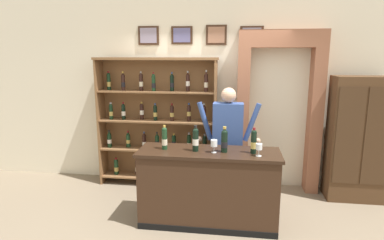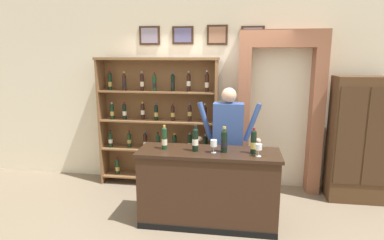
{
  "view_description": "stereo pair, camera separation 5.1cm",
  "coord_description": "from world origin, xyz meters",
  "px_view_note": "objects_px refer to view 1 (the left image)",
  "views": [
    {
      "loc": [
        0.48,
        -3.82,
        2.14
      ],
      "look_at": [
        -0.08,
        0.2,
        1.32
      ],
      "focal_mm": 29.94,
      "sensor_mm": 36.0,
      "label": 1
    },
    {
      "loc": [
        0.53,
        -3.81,
        2.14
      ],
      "look_at": [
        -0.08,
        0.2,
        1.32
      ],
      "focal_mm": 29.94,
      "sensor_mm": 36.0,
      "label": 2
    }
  ],
  "objects_px": {
    "wine_glass_spare": "(214,143)",
    "tasting_bottle_grappa": "(164,138)",
    "wine_shelf": "(157,119)",
    "tasting_bottle_prosecco": "(254,141)",
    "side_cabinet": "(357,139)",
    "tasting_counter": "(208,187)",
    "tasting_bottle_rosso": "(224,141)",
    "shopkeeper": "(228,134)",
    "wine_glass_left": "(259,147)",
    "tasting_bottle_brunello": "(195,139)"
  },
  "relations": [
    {
      "from": "tasting_bottle_rosso",
      "to": "wine_glass_spare",
      "type": "xyz_separation_m",
      "value": [
        -0.12,
        -0.04,
        -0.03
      ]
    },
    {
      "from": "side_cabinet",
      "to": "tasting_bottle_brunello",
      "type": "bearing_deg",
      "value": -154.96
    },
    {
      "from": "shopkeeper",
      "to": "side_cabinet",
      "type": "bearing_deg",
      "value": 14.12
    },
    {
      "from": "tasting_counter",
      "to": "tasting_bottle_brunello",
      "type": "relative_size",
      "value": 5.42
    },
    {
      "from": "tasting_bottle_grappa",
      "to": "tasting_bottle_prosecco",
      "type": "relative_size",
      "value": 0.98
    },
    {
      "from": "tasting_counter",
      "to": "tasting_bottle_rosso",
      "type": "xyz_separation_m",
      "value": [
        0.19,
        -0.02,
        0.63
      ]
    },
    {
      "from": "wine_glass_spare",
      "to": "wine_glass_left",
      "type": "xyz_separation_m",
      "value": [
        0.53,
        -0.06,
        -0.01
      ]
    },
    {
      "from": "tasting_bottle_prosecco",
      "to": "wine_glass_spare",
      "type": "relative_size",
      "value": 1.97
    },
    {
      "from": "side_cabinet",
      "to": "tasting_bottle_brunello",
      "type": "height_order",
      "value": "side_cabinet"
    },
    {
      "from": "wine_shelf",
      "to": "tasting_bottle_prosecco",
      "type": "distance_m",
      "value": 1.93
    },
    {
      "from": "wine_shelf",
      "to": "wine_glass_spare",
      "type": "relative_size",
      "value": 13.05
    },
    {
      "from": "tasting_bottle_brunello",
      "to": "wine_glass_spare",
      "type": "distance_m",
      "value": 0.24
    },
    {
      "from": "wine_glass_left",
      "to": "wine_glass_spare",
      "type": "bearing_deg",
      "value": 173.26
    },
    {
      "from": "tasting_counter",
      "to": "wine_glass_left",
      "type": "distance_m",
      "value": 0.85
    },
    {
      "from": "shopkeeper",
      "to": "tasting_bottle_prosecco",
      "type": "relative_size",
      "value": 5.36
    },
    {
      "from": "shopkeeper",
      "to": "tasting_counter",
      "type": "bearing_deg",
      "value": -111.36
    },
    {
      "from": "side_cabinet",
      "to": "tasting_bottle_prosecco",
      "type": "relative_size",
      "value": 5.81
    },
    {
      "from": "tasting_counter",
      "to": "tasting_bottle_grappa",
      "type": "xyz_separation_m",
      "value": [
        -0.56,
        -0.0,
        0.63
      ]
    },
    {
      "from": "side_cabinet",
      "to": "tasting_counter",
      "type": "bearing_deg",
      "value": -153.88
    },
    {
      "from": "tasting_bottle_rosso",
      "to": "wine_shelf",
      "type": "bearing_deg",
      "value": 133.22
    },
    {
      "from": "tasting_counter",
      "to": "side_cabinet",
      "type": "bearing_deg",
      "value": 26.12
    },
    {
      "from": "tasting_bottle_grappa",
      "to": "tasting_bottle_rosso",
      "type": "height_order",
      "value": "tasting_bottle_rosso"
    },
    {
      "from": "wine_shelf",
      "to": "shopkeeper",
      "type": "distance_m",
      "value": 1.33
    },
    {
      "from": "shopkeeper",
      "to": "tasting_bottle_brunello",
      "type": "xyz_separation_m",
      "value": [
        -0.38,
        -0.59,
        0.07
      ]
    },
    {
      "from": "side_cabinet",
      "to": "tasting_bottle_brunello",
      "type": "xyz_separation_m",
      "value": [
        -2.27,
        -1.06,
        0.2
      ]
    },
    {
      "from": "shopkeeper",
      "to": "tasting_bottle_grappa",
      "type": "relative_size",
      "value": 5.48
    },
    {
      "from": "side_cabinet",
      "to": "tasting_bottle_prosecco",
      "type": "distance_m",
      "value": 1.9
    },
    {
      "from": "tasting_bottle_grappa",
      "to": "shopkeeper",
      "type": "bearing_deg",
      "value": 35.62
    },
    {
      "from": "side_cabinet",
      "to": "tasting_counter",
      "type": "xyz_separation_m",
      "value": [
        -2.11,
        -1.03,
        -0.44
      ]
    },
    {
      "from": "tasting_bottle_prosecco",
      "to": "wine_shelf",
      "type": "bearing_deg",
      "value": 140.79
    },
    {
      "from": "wine_shelf",
      "to": "wine_glass_left",
      "type": "height_order",
      "value": "wine_shelf"
    },
    {
      "from": "tasting_bottle_rosso",
      "to": "tasting_bottle_prosecco",
      "type": "height_order",
      "value": "tasting_bottle_rosso"
    },
    {
      "from": "tasting_bottle_prosecco",
      "to": "wine_glass_spare",
      "type": "height_order",
      "value": "tasting_bottle_prosecco"
    },
    {
      "from": "wine_glass_spare",
      "to": "tasting_counter",
      "type": "bearing_deg",
      "value": 137.23
    },
    {
      "from": "shopkeeper",
      "to": "tasting_bottle_rosso",
      "type": "distance_m",
      "value": 0.58
    },
    {
      "from": "tasting_bottle_brunello",
      "to": "wine_glass_left",
      "type": "height_order",
      "value": "tasting_bottle_brunello"
    },
    {
      "from": "wine_glass_left",
      "to": "tasting_counter",
      "type": "bearing_deg",
      "value": 168.11
    },
    {
      "from": "side_cabinet",
      "to": "tasting_bottle_rosso",
      "type": "relative_size",
      "value": 5.77
    },
    {
      "from": "wine_shelf",
      "to": "wine_glass_spare",
      "type": "xyz_separation_m",
      "value": [
        1.02,
        -1.26,
        -0.03
      ]
    },
    {
      "from": "wine_glass_spare",
      "to": "tasting_bottle_prosecco",
      "type": "bearing_deg",
      "value": 4.83
    },
    {
      "from": "tasting_bottle_prosecco",
      "to": "shopkeeper",
      "type": "bearing_deg",
      "value": 119.33
    },
    {
      "from": "side_cabinet",
      "to": "tasting_bottle_grappa",
      "type": "relative_size",
      "value": 5.94
    },
    {
      "from": "shopkeeper",
      "to": "tasting_bottle_grappa",
      "type": "height_order",
      "value": "shopkeeper"
    },
    {
      "from": "tasting_counter",
      "to": "shopkeeper",
      "type": "distance_m",
      "value": 0.83
    },
    {
      "from": "side_cabinet",
      "to": "tasting_counter",
      "type": "height_order",
      "value": "side_cabinet"
    },
    {
      "from": "tasting_bottle_grappa",
      "to": "tasting_bottle_prosecco",
      "type": "xyz_separation_m",
      "value": [
        1.11,
        -0.02,
        0.0
      ]
    },
    {
      "from": "side_cabinet",
      "to": "shopkeeper",
      "type": "bearing_deg",
      "value": -165.88
    },
    {
      "from": "wine_glass_spare",
      "to": "tasting_bottle_grappa",
      "type": "bearing_deg",
      "value": 174.22
    },
    {
      "from": "tasting_counter",
      "to": "wine_glass_left",
      "type": "relative_size",
      "value": 11.66
    },
    {
      "from": "tasting_bottle_prosecco",
      "to": "tasting_bottle_grappa",
      "type": "bearing_deg",
      "value": 178.78
    }
  ]
}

